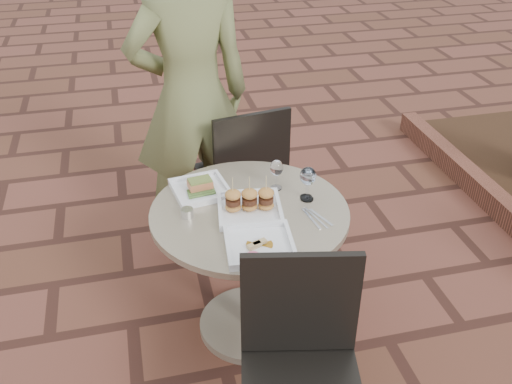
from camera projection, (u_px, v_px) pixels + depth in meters
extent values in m
plane|color=#592D23|center=(286.00, 298.00, 3.13)|extent=(60.00, 60.00, 0.00)
cylinder|color=gray|center=(250.00, 323.00, 2.94)|extent=(0.52, 0.52, 0.04)
cylinder|color=gray|center=(250.00, 274.00, 2.77)|extent=(0.08, 0.08, 0.70)
cylinder|color=tan|center=(250.00, 212.00, 2.57)|extent=(0.90, 0.90, 0.03)
cube|color=black|center=(239.00, 175.00, 3.37)|extent=(0.51, 0.51, 0.03)
cube|color=black|center=(252.00, 153.00, 3.08)|extent=(0.44, 0.10, 0.46)
cylinder|color=black|center=(256.00, 186.00, 3.71)|extent=(0.02, 0.02, 0.44)
cylinder|color=black|center=(201.00, 199.00, 3.58)|extent=(0.02, 0.02, 0.44)
cylinder|color=black|center=(281.00, 217.00, 3.41)|extent=(0.02, 0.02, 0.44)
cylinder|color=black|center=(222.00, 232.00, 3.28)|extent=(0.02, 0.02, 0.44)
cube|color=black|center=(300.00, 304.00, 2.10)|extent=(0.44, 0.12, 0.46)
imported|color=brown|center=(191.00, 99.00, 3.11)|extent=(0.72, 0.51, 1.88)
cube|color=white|center=(201.00, 191.00, 2.69)|extent=(0.28, 0.28, 0.01)
cube|color=#C67246|center=(200.00, 184.00, 2.67)|extent=(0.12, 0.09, 0.03)
cube|color=#5B672E|center=(200.00, 180.00, 2.66)|extent=(0.11, 0.08, 0.01)
cube|color=white|center=(250.00, 211.00, 2.55)|extent=(0.32, 0.32, 0.01)
cube|color=white|center=(260.00, 246.00, 2.33)|extent=(0.30, 0.30, 0.01)
ellipsoid|color=#E96087|center=(253.00, 254.00, 2.26)|extent=(0.05, 0.04, 0.02)
cylinder|color=white|center=(307.00, 199.00, 2.64)|extent=(0.06, 0.06, 0.00)
cylinder|color=white|center=(307.00, 192.00, 2.62)|extent=(0.01, 0.01, 0.08)
ellipsoid|color=white|center=(308.00, 176.00, 2.57)|extent=(0.07, 0.07, 0.09)
cylinder|color=white|center=(308.00, 177.00, 2.58)|extent=(0.06, 0.06, 0.04)
cylinder|color=white|center=(276.00, 188.00, 2.72)|extent=(0.05, 0.05, 0.00)
cylinder|color=white|center=(276.00, 181.00, 2.70)|extent=(0.01, 0.01, 0.07)
ellipsoid|color=white|center=(277.00, 168.00, 2.66)|extent=(0.06, 0.06, 0.08)
cylinder|color=white|center=(306.00, 197.00, 2.65)|extent=(0.06, 0.06, 0.00)
cylinder|color=white|center=(306.00, 190.00, 2.63)|extent=(0.01, 0.01, 0.07)
ellipsoid|color=white|center=(307.00, 176.00, 2.59)|extent=(0.07, 0.07, 0.09)
cylinder|color=silver|center=(187.00, 213.00, 2.51)|extent=(0.06, 0.06, 0.04)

